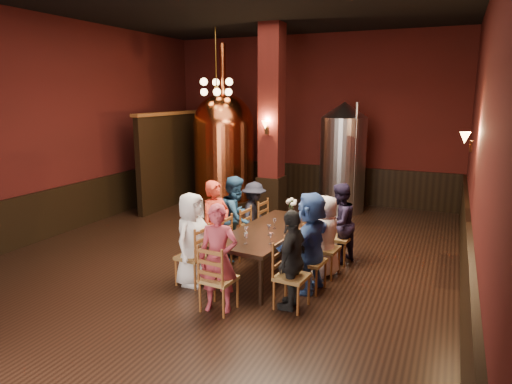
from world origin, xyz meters
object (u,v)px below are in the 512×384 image
at_px(rose_vase, 291,204).
at_px(dining_table, 270,233).
at_px(person_0, 192,239).
at_px(copper_kettle, 224,148).
at_px(person_2, 236,218).
at_px(person_1, 216,226).
at_px(steel_vessel, 343,157).

bearing_deg(rose_vase, dining_table, -93.23).
bearing_deg(person_0, copper_kettle, 23.28).
bearing_deg(rose_vase, person_2, -149.86).
bearing_deg(person_1, steel_vessel, 7.99).
relative_size(person_0, person_2, 0.97).
bearing_deg(dining_table, person_0, -130.36).
height_order(dining_table, person_2, person_2).
xyz_separation_m(dining_table, person_1, (-0.88, -0.25, 0.08)).
relative_size(person_1, person_2, 1.02).
bearing_deg(person_2, steel_vessel, -19.26).
distance_m(person_0, copper_kettle, 5.36).
bearing_deg(copper_kettle, person_2, -59.72).
xyz_separation_m(steel_vessel, rose_vase, (-0.09, -3.67, -0.40)).
distance_m(person_2, rose_vase, 1.03).
relative_size(dining_table, person_2, 1.64).
bearing_deg(steel_vessel, person_2, -102.88).
distance_m(person_1, copper_kettle, 4.78).
relative_size(dining_table, copper_kettle, 0.59).
distance_m(person_0, person_1, 0.67).
xyz_separation_m(person_1, rose_vase, (0.93, 1.16, 0.20)).
distance_m(dining_table, person_2, 0.91).
distance_m(dining_table, copper_kettle, 5.02).
bearing_deg(person_2, dining_table, -122.71).
distance_m(person_2, copper_kettle, 4.23).
distance_m(copper_kettle, steel_vessel, 3.11).
bearing_deg(rose_vase, steel_vessel, 88.66).
xyz_separation_m(copper_kettle, steel_vessel, (3.05, 0.58, -0.15)).
height_order(person_2, copper_kettle, copper_kettle).
relative_size(person_0, copper_kettle, 0.35).
distance_m(person_0, person_2, 1.33).
bearing_deg(person_2, rose_vase, -66.25).
height_order(person_1, copper_kettle, copper_kettle).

